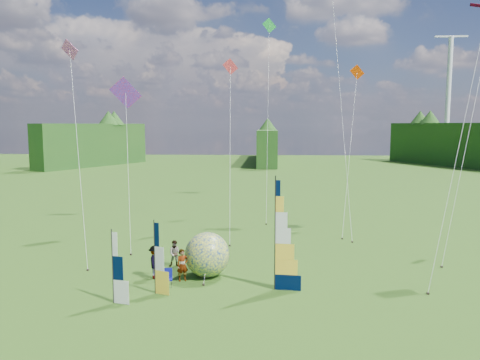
# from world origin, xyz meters

# --- Properties ---
(ground) EXTENTS (220.00, 220.00, 0.00)m
(ground) POSITION_xyz_m (0.00, 0.00, 0.00)
(ground) COLOR #3E6F1D
(ground) RESTS_ON ground
(treeline_ring) EXTENTS (210.00, 210.00, 8.00)m
(treeline_ring) POSITION_xyz_m (0.00, 0.00, 4.00)
(treeline_ring) COLOR #284D18
(treeline_ring) RESTS_ON ground
(turbine_right) EXTENTS (8.00, 1.20, 30.00)m
(turbine_right) POSITION_xyz_m (45.00, 102.00, 15.00)
(turbine_right) COLOR silver
(turbine_right) RESTS_ON ground
(feather_banner_main) EXTENTS (1.50, 0.23, 5.59)m
(feather_banner_main) POSITION_xyz_m (0.80, 3.30, 2.80)
(feather_banner_main) COLOR #010F30
(feather_banner_main) RESTS_ON ground
(side_banner_left) EXTENTS (0.97, 0.42, 3.58)m
(side_banner_left) POSITION_xyz_m (-5.10, 2.38, 1.79)
(side_banner_left) COLOR yellow
(side_banner_left) RESTS_ON ground
(side_banner_far) EXTENTS (1.00, 0.31, 3.40)m
(side_banner_far) POSITION_xyz_m (-6.74, 1.02, 1.70)
(side_banner_far) COLOR white
(side_banner_far) RESTS_ON ground
(bol_inflatable) EXTENTS (2.79, 2.79, 2.46)m
(bol_inflatable) POSITION_xyz_m (-2.88, 5.15, 1.23)
(bol_inflatable) COLOR navy
(bol_inflatable) RESTS_ON ground
(spectator_a) EXTENTS (0.75, 0.66, 1.73)m
(spectator_a) POSITION_xyz_m (-4.09, 4.33, 0.87)
(spectator_a) COLOR #66594C
(spectator_a) RESTS_ON ground
(spectator_b) EXTENTS (0.80, 0.47, 1.57)m
(spectator_b) POSITION_xyz_m (-5.00, 6.84, 0.78)
(spectator_b) COLOR #66594C
(spectator_b) RESTS_ON ground
(spectator_c) EXTENTS (0.59, 1.23, 1.83)m
(spectator_c) POSITION_xyz_m (-5.66, 4.65, 0.92)
(spectator_c) COLOR #66594C
(spectator_c) RESTS_ON ground
(spectator_d) EXTENTS (1.07, 0.95, 1.75)m
(spectator_d) POSITION_xyz_m (-3.07, 7.86, 0.88)
(spectator_d) COLOR #66594C
(spectator_d) RESTS_ON ground
(camp_chair) EXTENTS (0.63, 0.63, 0.94)m
(camp_chair) POSITION_xyz_m (-4.71, 3.36, 0.47)
(camp_chair) COLOR #060B63
(camp_chair) RESTS_ON ground
(kite_whale) EXTENTS (6.84, 16.26, 21.95)m
(kite_whale) POSITION_xyz_m (6.32, 19.84, 10.98)
(kite_whale) COLOR black
(kite_whale) RESTS_ON ground
(kite_rainbow_delta) EXTENTS (9.76, 12.99, 12.80)m
(kite_rainbow_delta) POSITION_xyz_m (-9.52, 12.82, 6.40)
(kite_rainbow_delta) COLOR red
(kite_rainbow_delta) RESTS_ON ground
(kite_parafoil) EXTENTS (11.11, 12.68, 17.31)m
(kite_parafoil) POSITION_xyz_m (10.93, 6.71, 8.65)
(kite_parafoil) COLOR #BA002A
(kite_parafoil) RESTS_ON ground
(small_kite_red) EXTENTS (6.01, 10.49, 14.17)m
(small_kite_red) POSITION_xyz_m (-2.50, 15.66, 7.09)
(small_kite_red) COLOR #E83842
(small_kite_red) RESTS_ON ground
(small_kite_orange) EXTENTS (5.23, 9.95, 13.82)m
(small_kite_orange) POSITION_xyz_m (6.87, 17.92, 6.91)
(small_kite_orange) COLOR #FE4301
(small_kite_orange) RESTS_ON ground
(small_kite_yellow) EXTENTS (10.67, 11.92, 15.08)m
(small_kite_yellow) POSITION_xyz_m (13.19, 11.47, 7.54)
(small_kite_yellow) COLOR #EFFC31
(small_kite_yellow) RESTS_ON ground
(small_kite_pink) EXTENTS (8.70, 10.93, 14.70)m
(small_kite_pink) POSITION_xyz_m (-11.64, 9.28, 7.35)
(small_kite_pink) COLOR #ED5CB8
(small_kite_pink) RESTS_ON ground
(small_kite_green) EXTENTS (4.76, 11.87, 19.24)m
(small_kite_green) POSITION_xyz_m (0.31, 23.51, 9.62)
(small_kite_green) COLOR green
(small_kite_green) RESTS_ON ground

